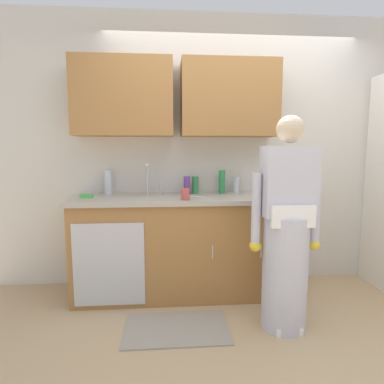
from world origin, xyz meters
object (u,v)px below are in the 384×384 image
bottle_cleaner_spray (236,185)px  bottle_water_short (187,185)px  bottle_water_tall (195,185)px  bottle_soap (222,182)px  cup_by_sink (185,194)px  knife_on_counter (198,196)px  bottle_dish_liquid (108,182)px  person_at_sink (286,240)px  sponge (87,196)px  sink (151,198)px

bottle_cleaner_spray → bottle_water_short: 0.51m
bottle_water_tall → bottle_soap: 0.27m
cup_by_sink → knife_on_counter: cup_by_sink is taller
bottle_cleaner_spray → bottle_dish_liquid: bottle_dish_liquid is taller
bottle_dish_liquid → bottle_water_tall: bearing=-0.3°
bottle_water_short → bottle_dish_liquid: size_ratio=0.75×
person_at_sink → bottle_water_short: size_ratio=9.19×
bottle_water_tall → sponge: 1.04m
bottle_water_short → sponge: bottle_water_short is taller
bottle_water_tall → sponge: bottle_water_tall is taller
sink → sponge: 0.58m
bottle_cleaner_spray → sponge: bearing=-170.7°
bottle_soap → cup_by_sink: size_ratio=2.31×
bottle_water_tall → cup_by_sink: size_ratio=1.69×
bottle_water_tall → bottle_dish_liquid: size_ratio=0.71×
bottle_water_tall → bottle_soap: bottle_soap is taller
person_at_sink → bottle_water_short: 1.13m
cup_by_sink → bottle_soap: bearing=46.7°
bottle_water_short → cup_by_sink: size_ratio=1.77×
person_at_sink → cup_by_sink: person_at_sink is taller
knife_on_counter → sponge: bearing=34.0°
sink → cup_by_sink: (0.31, -0.22, 0.06)m
sponge → person_at_sink: bearing=-22.2°
person_at_sink → bottle_water_short: (-0.70, 0.82, 0.34)m
bottle_cleaner_spray → sink: bearing=-166.2°
sink → bottle_cleaner_spray: size_ratio=3.10×
person_at_sink → sponge: (-1.62, 0.66, 0.26)m
bottle_soap → sink: bearing=-164.4°
sink → bottle_dish_liquid: sink is taller
person_at_sink → knife_on_counter: person_at_sink is taller
bottle_dish_liquid → bottle_soap: bearing=-1.1°
bottle_soap → bottle_cleaner_spray: size_ratio=1.43×
sink → bottle_soap: sink is taller
bottle_soap → person_at_sink: bearing=-68.8°
bottle_water_short → sponge: size_ratio=1.60×
bottle_water_tall → bottle_water_short: bottle_water_short is taller
bottle_soap → bottle_dish_liquid: bearing=178.9°
bottle_soap → sponge: (-1.28, -0.22, -0.10)m
sink → cup_by_sink: sink is taller
bottle_soap → bottle_dish_liquid: bottle_dish_liquid is taller
cup_by_sink → sink: bearing=144.1°
person_at_sink → bottle_water_short: bearing=130.4°
sink → bottle_water_short: sink is taller
person_at_sink → bottle_soap: person_at_sink is taller
bottle_dish_liquid → person_at_sink: bearing=-31.5°
person_at_sink → bottle_cleaner_spray: bearing=102.2°
knife_on_counter → bottle_dish_liquid: bearing=18.4°
bottle_cleaner_spray → sponge: 1.45m
person_at_sink → cup_by_sink: (-0.74, 0.46, 0.30)m
person_at_sink → bottle_water_short: person_at_sink is taller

